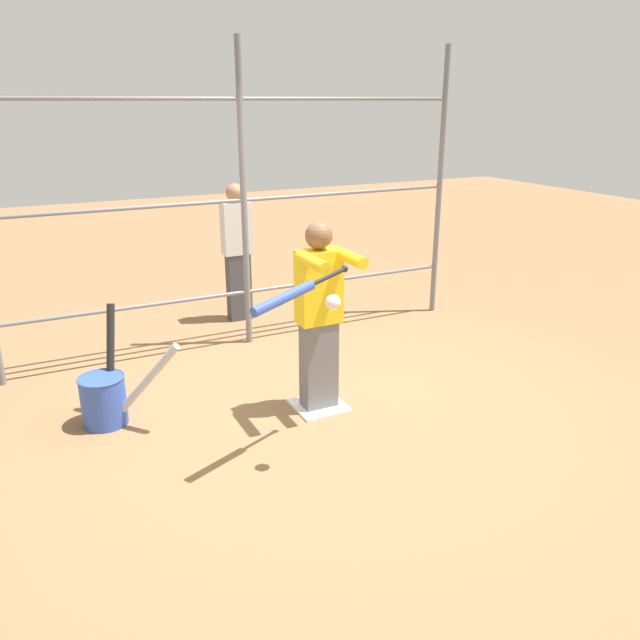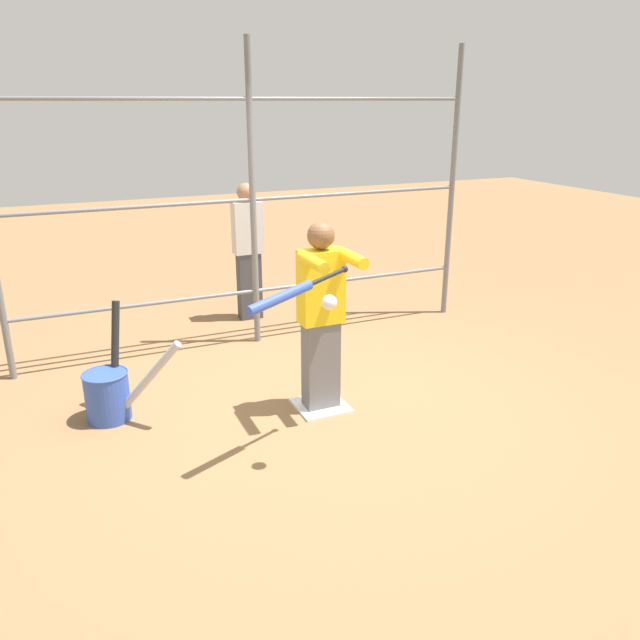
% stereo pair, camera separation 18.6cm
% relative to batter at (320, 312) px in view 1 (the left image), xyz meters
% --- Properties ---
extents(ground_plane, '(24.00, 24.00, 0.00)m').
position_rel_batter_xyz_m(ground_plane, '(0.00, -0.02, -0.81)').
color(ground_plane, olive).
extents(home_plate, '(0.40, 0.40, 0.02)m').
position_rel_batter_xyz_m(home_plate, '(0.00, -0.02, -0.80)').
color(home_plate, white).
rests_on(home_plate, ground).
extents(fence_backstop, '(4.60, 0.06, 2.87)m').
position_rel_batter_xyz_m(fence_backstop, '(0.00, -1.62, 0.63)').
color(fence_backstop, slate).
rests_on(fence_backstop, ground).
extents(batter, '(0.38, 0.50, 1.50)m').
position_rel_batter_xyz_m(batter, '(0.00, 0.00, 0.00)').
color(batter, slate).
rests_on(batter, ground).
extents(baseball_bat_swinging, '(0.83, 0.38, 0.15)m').
position_rel_batter_xyz_m(baseball_bat_swinging, '(0.48, 0.59, 0.37)').
color(baseball_bat_swinging, black).
extents(softball_in_flight, '(0.10, 0.10, 0.10)m').
position_rel_batter_xyz_m(softball_in_flight, '(0.30, 0.78, 0.35)').
color(softball_in_flight, white).
extents(bat_bucket, '(0.71, 0.66, 0.88)m').
position_rel_batter_xyz_m(bat_bucket, '(1.55, -0.49, -0.59)').
color(bat_bucket, '#3351B2').
rests_on(bat_bucket, ground).
extents(bystander_behind_fence, '(0.31, 0.19, 1.50)m').
position_rel_batter_xyz_m(bystander_behind_fence, '(-0.16, -2.33, -0.03)').
color(bystander_behind_fence, '#3F3F47').
rests_on(bystander_behind_fence, ground).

